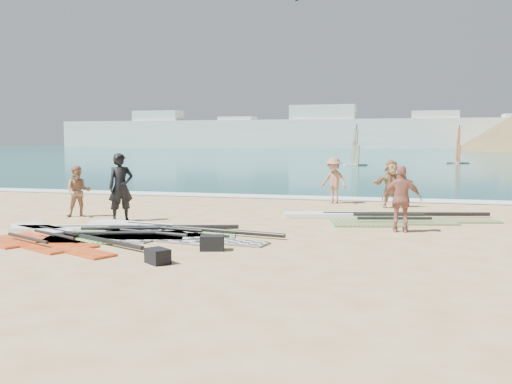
% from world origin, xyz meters
% --- Properties ---
extents(ground, '(300.00, 300.00, 0.00)m').
position_xyz_m(ground, '(0.00, 0.00, 0.00)').
color(ground, '#D9B27F').
rests_on(ground, ground).
extents(sea, '(300.00, 240.00, 0.06)m').
position_xyz_m(sea, '(0.00, 132.00, 0.00)').
color(sea, '#0C5356').
rests_on(sea, ground).
extents(surf_line, '(300.00, 1.20, 0.04)m').
position_xyz_m(surf_line, '(0.00, 12.30, 0.00)').
color(surf_line, white).
rests_on(surf_line, ground).
extents(far_town, '(160.00, 8.00, 12.00)m').
position_xyz_m(far_town, '(-15.72, 150.00, 4.49)').
color(far_town, white).
rests_on(far_town, ground).
extents(rig_grey, '(5.64, 2.72, 0.20)m').
position_xyz_m(rig_grey, '(-3.18, 2.85, 0.05)').
color(rig_grey, '#29282B').
rests_on(rig_grey, ground).
extents(rig_green, '(5.90, 3.22, 0.20)m').
position_xyz_m(rig_green, '(-4.40, 2.34, 0.05)').
color(rig_green, '#48B71A').
rests_on(rig_green, ground).
extents(rig_orange, '(6.37, 3.25, 0.20)m').
position_xyz_m(rig_orange, '(1.96, 6.77, 0.05)').
color(rig_orange, orange).
rests_on(rig_orange, ground).
extents(rig_red, '(4.85, 3.54, 0.20)m').
position_xyz_m(rig_red, '(-5.34, 1.43, 0.05)').
color(rig_red, red).
rests_on(rig_red, ground).
extents(gear_bag_near, '(0.58, 0.49, 0.32)m').
position_xyz_m(gear_bag_near, '(-1.05, 1.07, 0.16)').
color(gear_bag_near, black).
rests_on(gear_bag_near, ground).
extents(gear_bag_far, '(0.59, 0.56, 0.29)m').
position_xyz_m(gear_bag_far, '(-1.63, -0.43, 0.14)').
color(gear_bag_far, black).
rests_on(gear_bag_far, ground).
extents(person_wetsuit, '(0.85, 0.83, 1.98)m').
position_xyz_m(person_wetsuit, '(-5.05, 4.56, 0.99)').
color(person_wetsuit, black).
rests_on(person_wetsuit, ground).
extents(beachgoer_left, '(0.95, 0.88, 1.57)m').
position_xyz_m(beachgoer_left, '(-6.75, 5.04, 0.78)').
color(beachgoer_left, '#A16F53').
rests_on(beachgoer_left, ground).
extents(beachgoer_mid, '(1.27, 1.07, 1.71)m').
position_xyz_m(beachgoer_mid, '(0.33, 10.79, 0.85)').
color(beachgoer_mid, '#A27058').
rests_on(beachgoer_mid, ground).
extents(beachgoer_back, '(1.01, 0.45, 1.70)m').
position_xyz_m(beachgoer_back, '(2.83, 4.61, 0.85)').
color(beachgoer_back, '#A76251').
rests_on(beachgoer_back, ground).
extents(beachgoer_right, '(1.59, 1.22, 1.67)m').
position_xyz_m(beachgoer_right, '(2.43, 10.03, 0.84)').
color(beachgoer_right, '#A67A54').
rests_on(beachgoer_right, ground).
extents(windsurfer_left, '(2.16, 2.41, 3.80)m').
position_xyz_m(windsurfer_left, '(-1.56, 42.16, 1.15)').
color(windsurfer_left, white).
rests_on(windsurfer_left, ground).
extents(windsurfer_centre, '(2.12, 2.55, 3.80)m').
position_xyz_m(windsurfer_centre, '(7.84, 49.11, 1.15)').
color(windsurfer_centre, white).
rests_on(windsurfer_centre, ground).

